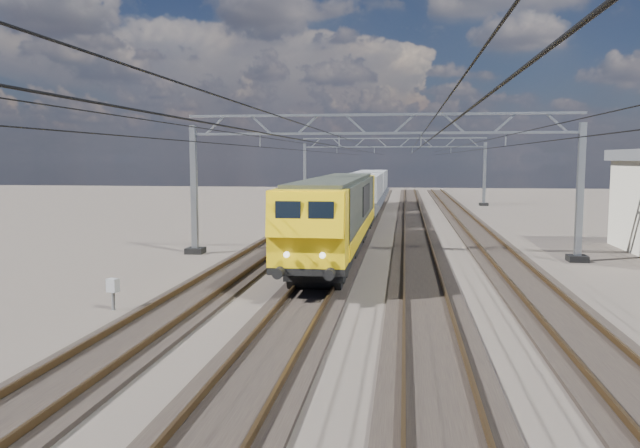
# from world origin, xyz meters

# --- Properties ---
(ground) EXTENTS (160.00, 160.00, 0.00)m
(ground) POSITION_xyz_m (0.00, 0.00, 0.00)
(ground) COLOR black
(ground) RESTS_ON ground
(track_outer_west) EXTENTS (2.60, 140.00, 0.30)m
(track_outer_west) POSITION_xyz_m (-6.00, 0.00, 0.07)
(track_outer_west) COLOR black
(track_outer_west) RESTS_ON ground
(track_loco) EXTENTS (2.60, 140.00, 0.30)m
(track_loco) POSITION_xyz_m (-2.00, 0.00, 0.07)
(track_loco) COLOR black
(track_loco) RESTS_ON ground
(track_inner_east) EXTENTS (2.60, 140.00, 0.30)m
(track_inner_east) POSITION_xyz_m (2.00, 0.00, 0.07)
(track_inner_east) COLOR black
(track_inner_east) RESTS_ON ground
(track_outer_east) EXTENTS (2.60, 140.00, 0.30)m
(track_outer_east) POSITION_xyz_m (6.00, 0.00, 0.07)
(track_outer_east) COLOR black
(track_outer_east) RESTS_ON ground
(catenary_gantry_mid) EXTENTS (19.90, 0.90, 7.11)m
(catenary_gantry_mid) POSITION_xyz_m (0.00, 4.00, 3.91)
(catenary_gantry_mid) COLOR gray
(catenary_gantry_mid) RESTS_ON ground
(catenary_gantry_far) EXTENTS (19.90, 0.90, 7.11)m
(catenary_gantry_far) POSITION_xyz_m (0.00, 40.00, 3.91)
(catenary_gantry_far) COLOR gray
(catenary_gantry_far) RESTS_ON ground
(overhead_wires) EXTENTS (12.03, 140.00, 0.53)m
(overhead_wires) POSITION_xyz_m (0.00, 8.00, 5.75)
(overhead_wires) COLOR black
(overhead_wires) RESTS_ON ground
(locomotive) EXTENTS (2.76, 21.10, 3.62)m
(locomotive) POSITION_xyz_m (-2.00, 3.35, 2.33)
(locomotive) COLOR black
(locomotive) RESTS_ON ground
(hopper_wagon_lead) EXTENTS (3.38, 13.00, 3.25)m
(hopper_wagon_lead) POSITION_xyz_m (-2.00, 21.04, 2.23)
(hopper_wagon_lead) COLOR black
(hopper_wagon_lead) RESTS_ON ground
(hopper_wagon_mid) EXTENTS (3.38, 13.00, 3.25)m
(hopper_wagon_mid) POSITION_xyz_m (-2.00, 35.24, 2.23)
(hopper_wagon_mid) COLOR black
(hopper_wagon_mid) RESTS_ON ground
(trackside_cabinet) EXTENTS (0.40, 0.33, 1.04)m
(trackside_cabinet) POSITION_xyz_m (-8.09, -8.13, 0.78)
(trackside_cabinet) COLOR gray
(trackside_cabinet) RESTS_ON ground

